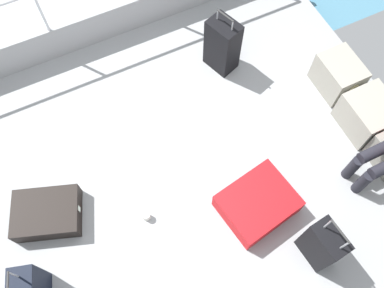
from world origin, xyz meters
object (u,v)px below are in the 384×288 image
(cargo_crate_1, at_px, (368,115))
(suitcase_1, at_px, (222,45))
(cargo_crate_0, at_px, (338,75))
(suitcase_0, at_px, (47,213))
(paper_cup, at_px, (146,216))
(suitcase_2, at_px, (322,245))
(suitcase_3, at_px, (257,204))

(cargo_crate_1, distance_m, suitcase_1, 1.81)
(cargo_crate_1, bearing_deg, suitcase_1, -143.69)
(cargo_crate_0, bearing_deg, suitcase_0, -88.75)
(suitcase_0, height_order, paper_cup, suitcase_0)
(suitcase_1, distance_m, suitcase_2, 2.45)
(suitcase_2, bearing_deg, cargo_crate_0, 140.40)
(cargo_crate_0, distance_m, cargo_crate_1, 0.58)
(cargo_crate_0, relative_size, paper_cup, 5.49)
(cargo_crate_1, height_order, paper_cup, cargo_crate_1)
(suitcase_1, height_order, suitcase_3, suitcase_1)
(cargo_crate_1, height_order, suitcase_1, suitcase_1)
(suitcase_0, bearing_deg, suitcase_1, 110.92)
(cargo_crate_0, height_order, suitcase_3, cargo_crate_0)
(suitcase_2, bearing_deg, paper_cup, -127.59)
(suitcase_0, bearing_deg, suitcase_3, 66.83)
(suitcase_1, xyz_separation_m, suitcase_3, (1.79, -0.51, -0.23))
(suitcase_1, bearing_deg, paper_cup, -48.66)
(paper_cup, bearing_deg, suitcase_1, 131.34)
(suitcase_3, bearing_deg, paper_cup, -110.33)
(cargo_crate_1, relative_size, suitcase_2, 0.67)
(cargo_crate_0, distance_m, suitcase_2, 2.04)
(suitcase_1, bearing_deg, suitcase_2, -5.32)
(paper_cup, bearing_deg, cargo_crate_0, 101.14)
(cargo_crate_1, distance_m, paper_cup, 2.66)
(suitcase_1, height_order, suitcase_2, suitcase_2)
(suitcase_1, xyz_separation_m, suitcase_2, (2.44, -0.23, -0.03))
(paper_cup, bearing_deg, cargo_crate_1, 88.75)
(cargo_crate_0, distance_m, paper_cup, 2.71)
(paper_cup, bearing_deg, suitcase_3, 69.67)
(cargo_crate_0, xyz_separation_m, suitcase_0, (0.08, -3.55, -0.10))
(suitcase_1, relative_size, suitcase_2, 0.99)
(cargo_crate_1, distance_m, suitcase_3, 1.62)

